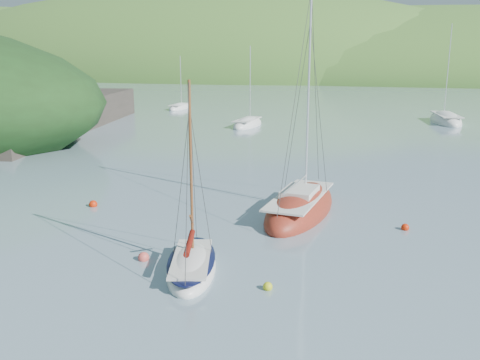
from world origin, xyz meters
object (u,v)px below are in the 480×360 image
(sloop_red, at_px, (300,209))
(distant_sloop_a, at_px, (248,125))
(distant_sloop_b, at_px, (445,121))
(daysailer_white, at_px, (192,266))
(distant_sloop_c, at_px, (180,108))

(sloop_red, distance_m, distant_sloop_a, 34.77)
(distant_sloop_b, bearing_deg, daysailer_white, -114.48)
(sloop_red, bearing_deg, distant_sloop_a, 115.79)
(daysailer_white, distance_m, distant_sloop_b, 53.70)
(distant_sloop_a, bearing_deg, sloop_red, -65.19)
(sloop_red, bearing_deg, daysailer_white, -102.48)
(distant_sloop_a, xyz_separation_m, distant_sloop_c, (-14.89, 14.73, -0.02))
(distant_sloop_c, bearing_deg, daysailer_white, -65.70)
(daysailer_white, distance_m, distant_sloop_a, 42.89)
(sloop_red, distance_m, distant_sloop_b, 43.92)
(sloop_red, height_order, distant_sloop_b, sloop_red)
(daysailer_white, bearing_deg, distant_sloop_b, 58.74)
(daysailer_white, distance_m, sloop_red, 9.79)
(distant_sloop_a, xyz_separation_m, distant_sloop_b, (23.12, 9.92, 0.04))
(distant_sloop_b, bearing_deg, distant_sloop_a, -166.12)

